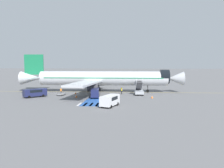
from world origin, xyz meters
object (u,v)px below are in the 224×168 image
object	(u,v)px
boarding_stairs_forward	(139,91)
traffic_cone_2	(152,97)
service_van_0	(35,92)
baggage_cart	(61,94)
service_van_1	(95,92)
service_van_2	(110,100)
ground_crew_1	(122,90)
fuel_tanker	(86,79)
traffic_cone_1	(76,96)
airliner	(101,78)
ground_crew_0	(61,91)
traffic_cone_0	(75,93)

from	to	relation	value
boarding_stairs_forward	traffic_cone_2	xyz separation A→B (m)	(2.84, -5.74, -0.72)
service_van_0	baggage_cart	bearing A→B (deg)	-97.96
boarding_stairs_forward	service_van_0	bearing A→B (deg)	-166.59
service_van_1	baggage_cart	world-z (taller)	service_van_1
service_van_2	ground_crew_1	world-z (taller)	service_van_2
fuel_tanker	traffic_cone_2	xyz separation A→B (m)	(22.79, -33.95, -1.52)
boarding_stairs_forward	traffic_cone_1	size ratio (longest dim) A/B	8.33
airliner	ground_crew_0	distance (m)	11.69
ground_crew_1	traffic_cone_1	xyz separation A→B (m)	(-10.54, -6.64, -0.75)
service_van_0	traffic_cone_1	bearing A→B (deg)	-130.57
traffic_cone_1	baggage_cart	bearing A→B (deg)	146.22
boarding_stairs_forward	fuel_tanker	bearing A→B (deg)	123.98
traffic_cone_2	traffic_cone_1	bearing A→B (deg)	-178.85
ground_crew_0	service_van_0	bearing A→B (deg)	31.95
ground_crew_1	service_van_2	bearing A→B (deg)	-25.56
fuel_tanker	service_van_0	world-z (taller)	fuel_tanker
service_van_1	traffic_cone_1	world-z (taller)	service_van_1
baggage_cart	ground_crew_0	world-z (taller)	ground_crew_0
service_van_0	ground_crew_1	world-z (taller)	service_van_0
service_van_0	baggage_cart	size ratio (longest dim) A/B	1.86
service_van_2	traffic_cone_2	bearing A→B (deg)	-110.16
service_van_2	traffic_cone_0	distance (m)	19.58
ground_crew_1	traffic_cone_1	world-z (taller)	ground_crew_1
service_van_0	service_van_2	size ratio (longest dim) A/B	0.96
baggage_cart	ground_crew_0	xyz separation A→B (m)	(-0.69, 2.06, 0.67)
baggage_cart	ground_crew_1	world-z (taller)	ground_crew_1
service_van_0	traffic_cone_0	size ratio (longest dim) A/B	10.40
baggage_cart	service_van_1	bearing A→B (deg)	170.02
fuel_tanker	service_van_1	xyz separation A→B (m)	(9.29, -33.90, -0.57)
boarding_stairs_forward	traffic_cone_0	xyz separation A→B (m)	(-16.93, -0.13, -0.78)
fuel_tanker	service_van_2	world-z (taller)	fuel_tanker
baggage_cart	ground_crew_1	xyz separation A→B (m)	(15.35, 3.42, 0.81)
service_van_1	ground_crew_1	world-z (taller)	service_van_1
service_van_2	ground_crew_1	xyz separation A→B (m)	(1.48, 16.94, -0.20)
service_van_0	traffic_cone_2	size ratio (longest dim) A/B	8.34
service_van_0	baggage_cart	distance (m)	6.49
baggage_cart	traffic_cone_2	distance (m)	22.98
service_van_0	ground_crew_0	bearing A→B (deg)	-81.57
airliner	ground_crew_0	bearing A→B (deg)	-64.33
fuel_tanker	ground_crew_0	distance (m)	29.06
service_van_1	traffic_cone_2	world-z (taller)	service_van_1
service_van_0	service_van_1	size ratio (longest dim) A/B	0.97
service_van_1	service_van_2	bearing A→B (deg)	106.37
fuel_tanker	traffic_cone_1	bearing A→B (deg)	4.50
traffic_cone_0	traffic_cone_2	world-z (taller)	traffic_cone_2
ground_crew_0	traffic_cone_2	bearing A→B (deg)	148.21
airliner	boarding_stairs_forward	size ratio (longest dim) A/B	8.79
ground_crew_0	boarding_stairs_forward	bearing A→B (deg)	162.32
baggage_cart	traffic_cone_0	size ratio (longest dim) A/B	5.58
airliner	service_van_1	distance (m)	10.33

